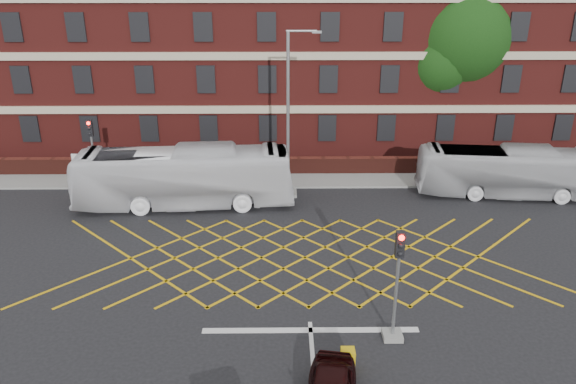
{
  "coord_description": "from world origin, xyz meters",
  "views": [
    {
      "loc": [
        -1.0,
        -20.69,
        12.61
      ],
      "look_at": [
        -0.79,
        1.5,
        3.48
      ],
      "focal_mm": 35.0,
      "sensor_mm": 36.0,
      "label": 1
    }
  ],
  "objects_px": {
    "bus_left": "(185,177)",
    "bus_right": "(509,172)",
    "traffic_light_far": "(95,162)",
    "direction_signs": "(82,166)",
    "deciduous_tree": "(457,43)",
    "utility_cabinet": "(348,360)",
    "traffic_light_near": "(396,296)",
    "street_lamp": "(289,142)"
  },
  "relations": [
    {
      "from": "bus_left",
      "to": "deciduous_tree",
      "type": "distance_m",
      "value": 20.98
    },
    {
      "from": "direction_signs",
      "to": "bus_right",
      "type": "bearing_deg",
      "value": -3.3
    },
    {
      "from": "direction_signs",
      "to": "utility_cabinet",
      "type": "bearing_deg",
      "value": -49.54
    },
    {
      "from": "bus_left",
      "to": "traffic_light_near",
      "type": "distance_m",
      "value": 15.29
    },
    {
      "from": "deciduous_tree",
      "to": "traffic_light_far",
      "type": "distance_m",
      "value": 24.98
    },
    {
      "from": "bus_left",
      "to": "deciduous_tree",
      "type": "relative_size",
      "value": 1.02
    },
    {
      "from": "bus_left",
      "to": "traffic_light_far",
      "type": "height_order",
      "value": "traffic_light_far"
    },
    {
      "from": "traffic_light_near",
      "to": "bus_right",
      "type": "bearing_deg",
      "value": 55.83
    },
    {
      "from": "traffic_light_far",
      "to": "direction_signs",
      "type": "bearing_deg",
      "value": 156.53
    },
    {
      "from": "street_lamp",
      "to": "traffic_light_near",
      "type": "bearing_deg",
      "value": -75.12
    },
    {
      "from": "direction_signs",
      "to": "deciduous_tree",
      "type": "bearing_deg",
      "value": 17.63
    },
    {
      "from": "bus_left",
      "to": "utility_cabinet",
      "type": "height_order",
      "value": "bus_left"
    },
    {
      "from": "bus_right",
      "to": "utility_cabinet",
      "type": "bearing_deg",
      "value": 150.14
    },
    {
      "from": "deciduous_tree",
      "to": "utility_cabinet",
      "type": "height_order",
      "value": "deciduous_tree"
    },
    {
      "from": "utility_cabinet",
      "to": "bus_right",
      "type": "bearing_deg",
      "value": 54.16
    },
    {
      "from": "bus_right",
      "to": "traffic_light_near",
      "type": "bearing_deg",
      "value": 151.81
    },
    {
      "from": "bus_left",
      "to": "bus_right",
      "type": "relative_size",
      "value": 1.15
    },
    {
      "from": "traffic_light_near",
      "to": "traffic_light_far",
      "type": "distance_m",
      "value": 20.77
    },
    {
      "from": "street_lamp",
      "to": "direction_signs",
      "type": "relative_size",
      "value": 4.24
    },
    {
      "from": "bus_left",
      "to": "traffic_light_far",
      "type": "bearing_deg",
      "value": 64.4
    },
    {
      "from": "bus_right",
      "to": "utility_cabinet",
      "type": "distance_m",
      "value": 18.6
    },
    {
      "from": "bus_left",
      "to": "traffic_light_near",
      "type": "relative_size",
      "value": 2.79
    },
    {
      "from": "street_lamp",
      "to": "bus_left",
      "type": "bearing_deg",
      "value": -166.57
    },
    {
      "from": "traffic_light_near",
      "to": "direction_signs",
      "type": "xyz_separation_m",
      "value": [
        -15.88,
        14.78,
        -0.39
      ]
    },
    {
      "from": "bus_left",
      "to": "street_lamp",
      "type": "bearing_deg",
      "value": -80.03
    },
    {
      "from": "street_lamp",
      "to": "direction_signs",
      "type": "xyz_separation_m",
      "value": [
        -12.3,
        1.31,
        -1.86
      ]
    },
    {
      "from": "deciduous_tree",
      "to": "direction_signs",
      "type": "xyz_separation_m",
      "value": [
        -23.89,
        -7.59,
        -6.08
      ]
    },
    {
      "from": "deciduous_tree",
      "to": "bus_left",
      "type": "bearing_deg",
      "value": -149.37
    },
    {
      "from": "traffic_light_near",
      "to": "traffic_light_far",
      "type": "bearing_deg",
      "value": 136.14
    },
    {
      "from": "bus_left",
      "to": "street_lamp",
      "type": "distance_m",
      "value": 6.13
    },
    {
      "from": "street_lamp",
      "to": "bus_right",
      "type": "bearing_deg",
      "value": -0.59
    },
    {
      "from": "bus_left",
      "to": "direction_signs",
      "type": "height_order",
      "value": "bus_left"
    },
    {
      "from": "direction_signs",
      "to": "utility_cabinet",
      "type": "height_order",
      "value": "direction_signs"
    },
    {
      "from": "deciduous_tree",
      "to": "direction_signs",
      "type": "relative_size",
      "value": 5.29
    },
    {
      "from": "traffic_light_far",
      "to": "deciduous_tree",
      "type": "bearing_deg",
      "value": 19.17
    },
    {
      "from": "traffic_light_near",
      "to": "direction_signs",
      "type": "height_order",
      "value": "traffic_light_near"
    },
    {
      "from": "bus_right",
      "to": "traffic_light_far",
      "type": "height_order",
      "value": "traffic_light_far"
    },
    {
      "from": "direction_signs",
      "to": "street_lamp",
      "type": "bearing_deg",
      "value": -6.07
    },
    {
      "from": "bus_right",
      "to": "traffic_light_far",
      "type": "xyz_separation_m",
      "value": [
        -24.03,
        1.04,
        0.32
      ]
    },
    {
      "from": "bus_left",
      "to": "bus_right",
      "type": "bearing_deg",
      "value": -89.58
    },
    {
      "from": "bus_right",
      "to": "direction_signs",
      "type": "height_order",
      "value": "bus_right"
    },
    {
      "from": "bus_left",
      "to": "traffic_light_far",
      "type": "xyz_separation_m",
      "value": [
        -5.63,
        2.29,
        0.11
      ]
    }
  ]
}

